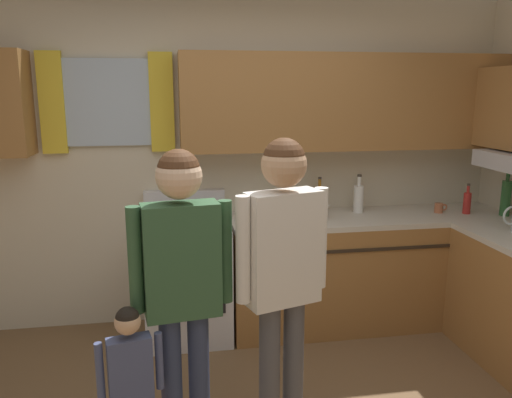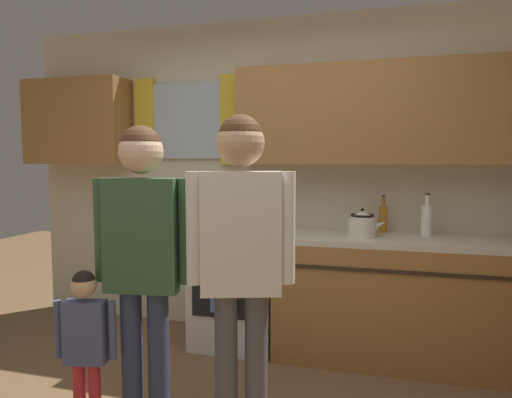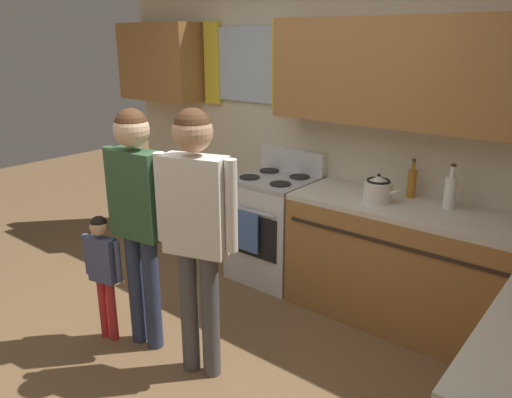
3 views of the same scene
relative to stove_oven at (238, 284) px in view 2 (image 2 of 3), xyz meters
The scene contains 9 objects.
back_wall_unit 1.14m from the stove_oven, 34.59° to the left, with size 4.60×0.42×2.60m.
kitchen_counter_run 1.84m from the stove_oven, 13.13° to the right, with size 2.26×2.09×0.90m.
stove_oven is the anchor object (origin of this frame).
bottle_milk_white 1.51m from the stove_oven, ahead, with size 0.08×0.08×0.31m.
bottle_oil_amber 1.24m from the stove_oven, 10.25° to the left, with size 0.06×0.06×0.29m.
stovetop_kettle 1.09m from the stove_oven, ahead, with size 0.27×0.20×0.21m.
adult_holding_child 1.48m from the stove_oven, 92.50° to the right, with size 0.50×0.22×1.62m.
adult_in_plaid 1.54m from the stove_oven, 71.86° to the right, with size 0.49×0.26×1.66m.
small_child 1.54m from the stove_oven, 101.91° to the right, with size 0.31×0.13×0.91m.
Camera 2 is at (0.78, -1.84, 1.44)m, focal length 32.10 mm.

